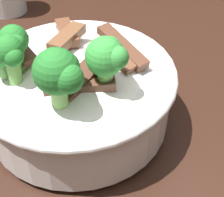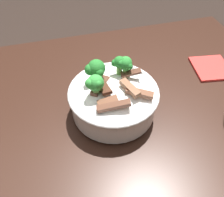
% 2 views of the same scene
% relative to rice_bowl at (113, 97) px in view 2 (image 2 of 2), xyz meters
% --- Properties ---
extents(dining_table, '(1.30, 0.85, 0.77)m').
position_rel_rice_bowl_xyz_m(dining_table, '(0.10, 0.02, -0.18)').
color(dining_table, black).
rests_on(dining_table, ground).
extents(rice_bowl, '(0.23, 0.23, 0.14)m').
position_rel_rice_bowl_xyz_m(rice_bowl, '(0.00, 0.00, 0.00)').
color(rice_bowl, white).
rests_on(rice_bowl, dining_table).
extents(folded_napkin, '(0.13, 0.14, 0.01)m').
position_rel_rice_bowl_xyz_m(folded_napkin, '(-0.35, -0.09, -0.05)').
color(folded_napkin, red).
rests_on(folded_napkin, dining_table).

